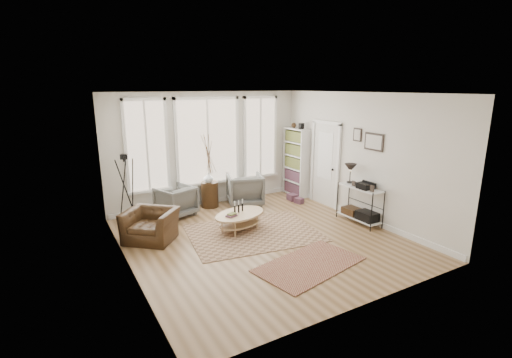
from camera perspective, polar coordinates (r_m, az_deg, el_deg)
room at (r=7.25m, az=1.02°, el=1.36°), size 5.50×5.54×2.90m
bay_window at (r=9.58m, az=-7.39°, el=5.48°), size 4.14×0.12×2.24m
door at (r=9.68m, az=10.61°, el=2.53°), size 0.09×1.06×2.22m
bookcase at (r=10.45m, az=6.20°, el=2.61°), size 0.31×0.85×2.06m
low_shelf at (r=8.68m, az=15.64°, el=-3.27°), size 0.38×1.08×1.30m
wall_art at (r=8.55m, az=17.05°, el=5.76°), size 0.04×0.88×0.44m
rug_main at (r=7.93m, az=-0.44°, el=-8.27°), size 2.92×2.36×0.01m
rug_runner at (r=6.68m, az=8.23°, el=-12.85°), size 2.08×1.43×0.01m
coffee_table at (r=7.97m, az=-2.55°, el=-5.86°), size 1.42×1.14×0.57m
armchair_left at (r=9.04m, az=-12.23°, el=-3.34°), size 1.01×1.02×0.73m
armchair_right at (r=9.66m, az=-1.71°, el=-1.61°), size 1.11×1.13×0.82m
side_table at (r=9.44m, az=-7.23°, el=0.89°), size 0.44×0.44×1.84m
vase at (r=9.41m, az=-7.33°, el=0.21°), size 0.25×0.25×0.25m
accent_chair at (r=7.78m, az=-15.91°, el=-6.85°), size 1.29×1.27×0.63m
tripod_camera at (r=8.78m, az=-19.20°, el=-1.86°), size 0.56×0.56×1.58m
book_stack_near at (r=10.14m, az=5.59°, el=-2.80°), size 0.23×0.28×0.17m
book_stack_far at (r=9.91m, az=6.62°, el=-3.33°), size 0.23×0.26×0.14m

